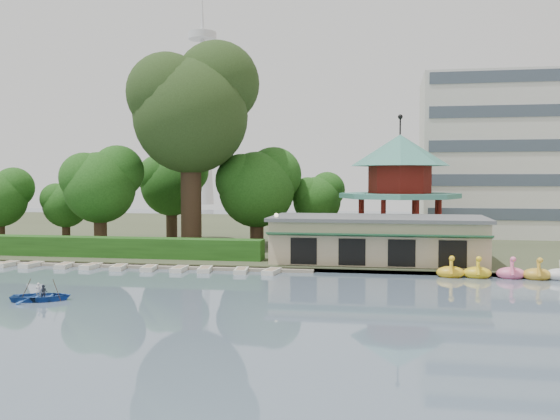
% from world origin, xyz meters
% --- Properties ---
extents(ground_plane, '(220.00, 220.00, 0.00)m').
position_xyz_m(ground_plane, '(0.00, 0.00, 0.00)').
color(ground_plane, slate).
rests_on(ground_plane, ground).
extents(shore, '(220.00, 70.00, 0.40)m').
position_xyz_m(shore, '(0.00, 52.00, 0.20)').
color(shore, '#424930').
rests_on(shore, ground).
extents(embankment, '(220.00, 0.60, 0.30)m').
position_xyz_m(embankment, '(0.00, 17.30, 0.15)').
color(embankment, gray).
rests_on(embankment, ground).
extents(dock, '(34.00, 1.60, 0.24)m').
position_xyz_m(dock, '(-12.00, 17.20, 0.12)').
color(dock, gray).
rests_on(dock, ground).
extents(boathouse, '(18.60, 9.39, 3.90)m').
position_xyz_m(boathouse, '(10.00, 21.97, 2.37)').
color(boathouse, '#C0AC8C').
rests_on(boathouse, shore).
extents(pavilion, '(12.40, 12.40, 13.50)m').
position_xyz_m(pavilion, '(12.00, 32.00, 7.48)').
color(pavilion, '#C0AC8C').
rests_on(pavilion, shore).
extents(broadcast_tower, '(8.00, 8.00, 96.00)m').
position_xyz_m(broadcast_tower, '(-42.00, 140.00, 33.98)').
color(broadcast_tower, silver).
rests_on(broadcast_tower, ground).
extents(hedge, '(30.00, 2.00, 1.80)m').
position_xyz_m(hedge, '(-15.00, 20.50, 1.30)').
color(hedge, '#225418').
rests_on(hedge, shore).
extents(lamp_post, '(0.36, 0.36, 4.28)m').
position_xyz_m(lamp_post, '(1.50, 19.00, 3.34)').
color(lamp_post, black).
rests_on(lamp_post, shore).
extents(big_tree, '(12.83, 11.95, 21.41)m').
position_xyz_m(big_tree, '(-8.84, 28.19, 15.05)').
color(big_tree, '#3A281C').
rests_on(big_tree, shore).
extents(small_trees, '(39.13, 17.35, 10.73)m').
position_xyz_m(small_trees, '(-12.41, 31.29, 6.70)').
color(small_trees, '#3A281C').
rests_on(small_trees, shore).
extents(swan_boats, '(15.63, 2.04, 1.92)m').
position_xyz_m(swan_boats, '(22.17, 16.53, 0.40)').
color(swan_boats, yellow).
rests_on(swan_boats, ground).
extents(moored_rowboats, '(29.80, 2.70, 0.36)m').
position_xyz_m(moored_rowboats, '(-12.64, 15.80, 0.18)').
color(moored_rowboats, silver).
rests_on(moored_rowboats, ground).
extents(rowboat_with_passengers, '(5.91, 5.00, 2.01)m').
position_xyz_m(rowboat_with_passengers, '(-10.46, 2.42, 0.52)').
color(rowboat_with_passengers, '#224EA0').
rests_on(rowboat_with_passengers, ground).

